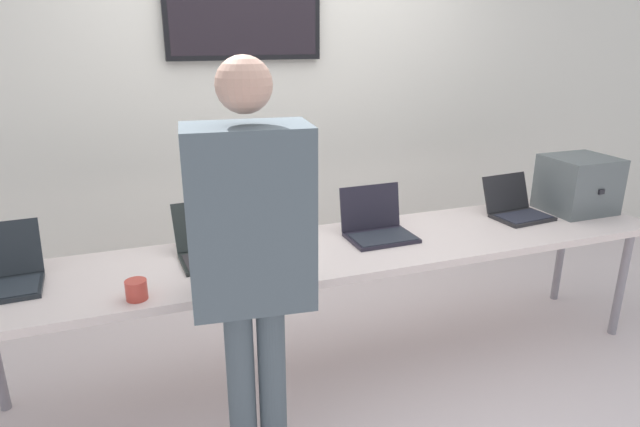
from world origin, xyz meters
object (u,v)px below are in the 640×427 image
object	(u,v)px
laptop_station_1	(213,246)
laptop_station_3	(516,208)
workbench	(344,254)
person	(251,248)
coffee_mug	(136,290)
equipment_box	(578,184)
laptop_station_2	(377,226)
laptop_station_0	(1,274)

from	to	relation	value
laptop_station_1	laptop_station_3	size ratio (longest dim) A/B	1.11
workbench	laptop_station_3	bearing A→B (deg)	4.43
person	coffee_mug	size ratio (longest dim) A/B	19.25
workbench	laptop_station_1	size ratio (longest dim) A/B	9.32
workbench	person	size ratio (longest dim) A/B	2.12
laptop_station_1	laptop_station_3	world-z (taller)	laptop_station_1
workbench	equipment_box	distance (m)	1.60
equipment_box	laptop_station_2	world-z (taller)	equipment_box
coffee_mug	laptop_station_3	bearing A→B (deg)	8.76
laptop_station_3	laptop_station_1	bearing A→B (deg)	179.73
workbench	laptop_station_3	size ratio (longest dim) A/B	10.36
person	coffee_mug	xyz separation A→B (m)	(-0.41, 0.37, -0.27)
laptop_station_1	person	size ratio (longest dim) A/B	0.23
workbench	laptop_station_2	size ratio (longest dim) A/B	10.21
equipment_box	coffee_mug	bearing A→B (deg)	-173.37
person	coffee_mug	distance (m)	0.62
workbench	laptop_station_0	distance (m)	1.60
workbench	laptop_station_0	xyz separation A→B (m)	(-1.59, 0.08, 0.10)
laptop_station_0	laptop_station_2	bearing A→B (deg)	-0.13
laptop_station_3	laptop_station_0	bearing A→B (deg)	-179.71
workbench	coffee_mug	size ratio (longest dim) A/B	40.72
workbench	coffee_mug	distance (m)	1.08
workbench	equipment_box	world-z (taller)	equipment_box
equipment_box	laptop_station_2	xyz separation A→B (m)	(-1.36, 0.02, -0.11)
workbench	laptop_station_2	distance (m)	0.25
laptop_station_0	person	world-z (taller)	person
laptop_station_3	person	size ratio (longest dim) A/B	0.20
laptop_station_2	coffee_mug	size ratio (longest dim) A/B	3.99
person	laptop_station_2	bearing A→B (deg)	39.07
workbench	equipment_box	size ratio (longest dim) A/B	9.34
equipment_box	person	size ratio (longest dim) A/B	0.23
laptop_station_1	equipment_box	bearing A→B (deg)	-1.09
person	laptop_station_0	bearing A→B (deg)	144.05
laptop_station_0	laptop_station_2	world-z (taller)	laptop_station_2
laptop_station_3	equipment_box	bearing A→B (deg)	-4.61
laptop_station_3	coffee_mug	world-z (taller)	laptop_station_3
workbench	laptop_station_3	distance (m)	1.17
laptop_station_2	person	world-z (taller)	person
workbench	laptop_station_2	bearing A→B (deg)	18.00
workbench	laptop_station_3	world-z (taller)	laptop_station_3
workbench	laptop_station_2	world-z (taller)	laptop_station_2
laptop_station_0	coffee_mug	world-z (taller)	laptop_station_0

